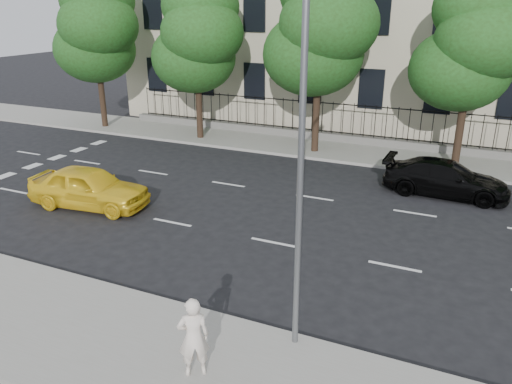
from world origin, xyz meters
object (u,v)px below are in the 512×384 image
street_light (310,126)px  yellow_taxi (89,187)px  black_sedan (446,178)px  woman_near (193,337)px

street_light → yellow_taxi: street_light is taller
black_sedan → woman_near: (-3.90, -13.71, 0.34)m
yellow_taxi → black_sedan: yellow_taxi is taller
yellow_taxi → woman_near: bearing=-134.2°
street_light → woman_near: 4.99m
woman_near → yellow_taxi: bearing=-73.1°
street_light → yellow_taxi: size_ratio=1.70×
yellow_taxi → street_light: bearing=-119.2°
woman_near → black_sedan: bearing=-141.4°
street_light → black_sedan: (2.32, 11.31, -4.42)m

